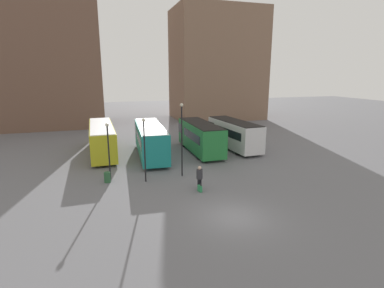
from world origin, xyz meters
name	(u,v)px	position (x,y,z in m)	size (l,w,h in m)	color
ground_plane	(234,217)	(0.00, 0.00, 0.00)	(160.00, 160.00, 0.00)	slate
building_block_right	(217,65)	(14.84, 40.03, 10.20)	(16.39, 11.62, 20.41)	#7F604C
bus_0	(102,138)	(-7.40, 18.25, 1.73)	(2.64, 11.43, 3.18)	gold
bus_1	(150,139)	(-2.50, 15.54, 1.81)	(3.23, 10.78, 3.33)	#19847F
bus_2	(200,136)	(3.11, 15.62, 1.78)	(2.73, 9.36, 3.30)	#237A38
bus_3	(234,134)	(7.39, 15.95, 1.77)	(3.15, 9.19, 3.28)	silver
traveler	(200,176)	(-0.57, 5.00, 1.09)	(0.57, 0.57, 1.84)	black
suitcase	(200,188)	(-0.71, 4.51, 0.25)	(0.27, 0.46, 0.71)	#28844C
lamp_post_0	(182,135)	(-1.02, 8.35, 3.65)	(0.28, 0.28, 6.26)	black
lamp_post_1	(108,146)	(-6.97, 9.40, 2.85)	(0.28, 0.28, 4.74)	black
lamp_post_2	(144,145)	(-4.24, 7.89, 3.10)	(0.28, 0.28, 5.22)	black
trash_bin	(107,177)	(-7.24, 8.64, 0.42)	(0.52, 0.52, 0.85)	#285633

